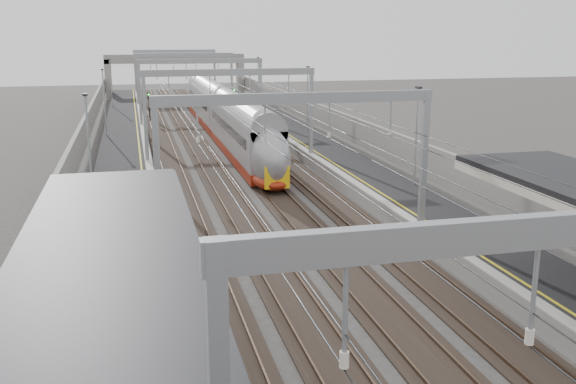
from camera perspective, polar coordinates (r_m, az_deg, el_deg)
platform_left at (r=51.80m, az=-14.33°, el=2.74°), size 4.00×120.00×1.00m
platform_right at (r=53.99m, az=2.91°, el=3.61°), size 4.00×120.00×1.00m
tracks at (r=52.38m, az=-5.52°, el=2.73°), size 11.40×140.00×0.20m
overhead_line at (r=58.09m, az=-6.62°, el=9.88°), size 13.00×140.00×6.60m
overbridge at (r=106.24m, az=-9.99°, el=11.12°), size 22.00×2.20×6.90m
wall_left at (r=51.75m, az=-17.95°, el=3.73°), size 0.30×120.00×3.20m
wall_right at (r=54.80m, az=6.15°, el=4.86°), size 0.30×120.00×3.20m
train at (r=61.78m, az=-5.50°, el=6.29°), size 2.58×47.02×4.09m
signal_green at (r=77.11m, az=-12.25°, el=7.86°), size 0.32×0.32×3.48m
signal_red_near at (r=73.36m, az=-5.51°, el=7.81°), size 0.32×0.32×3.48m
signal_red_far at (r=81.48m, az=-4.79°, el=8.44°), size 0.32×0.32×3.48m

